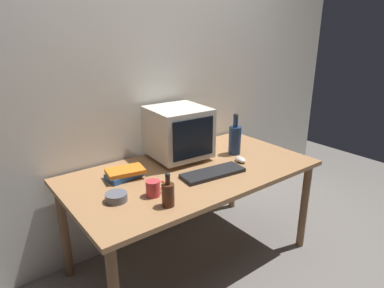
{
  "coord_description": "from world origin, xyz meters",
  "views": [
    {
      "loc": [
        -1.25,
        -1.63,
        1.61
      ],
      "look_at": [
        0.0,
        0.0,
        0.89
      ],
      "focal_mm": 31.65,
      "sensor_mm": 36.0,
      "label": 1
    }
  ],
  "objects_px": {
    "bottle_tall": "(235,139)",
    "book_stack": "(125,173)",
    "computer_mouse": "(240,159)",
    "cd_spindle": "(116,197)",
    "keyboard": "(213,173)",
    "crt_monitor": "(178,133)",
    "bottle_short": "(168,194)",
    "mug": "(153,188)"
  },
  "relations": [
    {
      "from": "bottle_tall",
      "to": "book_stack",
      "type": "xyz_separation_m",
      "value": [
        -0.85,
        0.1,
        -0.08
      ]
    },
    {
      "from": "computer_mouse",
      "to": "bottle_tall",
      "type": "xyz_separation_m",
      "value": [
        0.08,
        0.14,
        0.1
      ]
    },
    {
      "from": "book_stack",
      "to": "cd_spindle",
      "type": "distance_m",
      "value": 0.29
    },
    {
      "from": "keyboard",
      "to": "cd_spindle",
      "type": "distance_m",
      "value": 0.64
    },
    {
      "from": "keyboard",
      "to": "computer_mouse",
      "type": "xyz_separation_m",
      "value": [
        0.29,
        0.05,
        0.01
      ]
    },
    {
      "from": "keyboard",
      "to": "cd_spindle",
      "type": "relative_size",
      "value": 3.5
    },
    {
      "from": "crt_monitor",
      "to": "keyboard",
      "type": "distance_m",
      "value": 0.41
    },
    {
      "from": "crt_monitor",
      "to": "keyboard",
      "type": "xyz_separation_m",
      "value": [
        0.01,
        -0.37,
        -0.18
      ]
    },
    {
      "from": "book_stack",
      "to": "bottle_tall",
      "type": "bearing_deg",
      "value": -7.03
    },
    {
      "from": "bottle_tall",
      "to": "book_stack",
      "type": "bearing_deg",
      "value": 172.97
    },
    {
      "from": "computer_mouse",
      "to": "book_stack",
      "type": "height_order",
      "value": "book_stack"
    },
    {
      "from": "crt_monitor",
      "to": "computer_mouse",
      "type": "relative_size",
      "value": 4.1
    },
    {
      "from": "bottle_tall",
      "to": "computer_mouse",
      "type": "bearing_deg",
      "value": -119.37
    },
    {
      "from": "bottle_short",
      "to": "book_stack",
      "type": "bearing_deg",
      "value": 93.09
    },
    {
      "from": "book_stack",
      "to": "bottle_short",
      "type": "bearing_deg",
      "value": -86.91
    },
    {
      "from": "bottle_short",
      "to": "cd_spindle",
      "type": "xyz_separation_m",
      "value": [
        -0.2,
        0.21,
        -0.05
      ]
    },
    {
      "from": "crt_monitor",
      "to": "computer_mouse",
      "type": "xyz_separation_m",
      "value": [
        0.3,
        -0.32,
        -0.17
      ]
    },
    {
      "from": "mug",
      "to": "cd_spindle",
      "type": "distance_m",
      "value": 0.21
    },
    {
      "from": "book_stack",
      "to": "mug",
      "type": "bearing_deg",
      "value": -85.81
    },
    {
      "from": "crt_monitor",
      "to": "keyboard",
      "type": "relative_size",
      "value": 0.98
    },
    {
      "from": "computer_mouse",
      "to": "book_stack",
      "type": "bearing_deg",
      "value": 177.04
    },
    {
      "from": "bottle_tall",
      "to": "mug",
      "type": "distance_m",
      "value": 0.85
    },
    {
      "from": "crt_monitor",
      "to": "bottle_short",
      "type": "distance_m",
      "value": 0.69
    },
    {
      "from": "bottle_tall",
      "to": "cd_spindle",
      "type": "relative_size",
      "value": 2.58
    },
    {
      "from": "mug",
      "to": "cd_spindle",
      "type": "height_order",
      "value": "mug"
    },
    {
      "from": "book_stack",
      "to": "cd_spindle",
      "type": "xyz_separation_m",
      "value": [
        -0.17,
        -0.24,
        -0.01
      ]
    },
    {
      "from": "bottle_tall",
      "to": "mug",
      "type": "bearing_deg",
      "value": -166.29
    },
    {
      "from": "crt_monitor",
      "to": "bottle_tall",
      "type": "distance_m",
      "value": 0.43
    },
    {
      "from": "computer_mouse",
      "to": "cd_spindle",
      "type": "bearing_deg",
      "value": -165.73
    },
    {
      "from": "bottle_short",
      "to": "mug",
      "type": "relative_size",
      "value": 1.59
    },
    {
      "from": "cd_spindle",
      "to": "keyboard",
      "type": "bearing_deg",
      "value": -5.36
    },
    {
      "from": "keyboard",
      "to": "bottle_tall",
      "type": "bearing_deg",
      "value": 33.31
    },
    {
      "from": "keyboard",
      "to": "mug",
      "type": "bearing_deg",
      "value": -172.5
    },
    {
      "from": "crt_monitor",
      "to": "mug",
      "type": "relative_size",
      "value": 3.42
    },
    {
      "from": "mug",
      "to": "bottle_short",
      "type": "bearing_deg",
      "value": -89.23
    },
    {
      "from": "crt_monitor",
      "to": "cd_spindle",
      "type": "xyz_separation_m",
      "value": [
        -0.63,
        -0.31,
        -0.17
      ]
    },
    {
      "from": "crt_monitor",
      "to": "book_stack",
      "type": "height_order",
      "value": "crt_monitor"
    },
    {
      "from": "crt_monitor",
      "to": "bottle_tall",
      "type": "bearing_deg",
      "value": -24.82
    },
    {
      "from": "computer_mouse",
      "to": "mug",
      "type": "distance_m",
      "value": 0.74
    },
    {
      "from": "computer_mouse",
      "to": "bottle_short",
      "type": "relative_size",
      "value": 0.52
    },
    {
      "from": "keyboard",
      "to": "book_stack",
      "type": "distance_m",
      "value": 0.56
    },
    {
      "from": "bottle_short",
      "to": "book_stack",
      "type": "distance_m",
      "value": 0.45
    }
  ]
}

